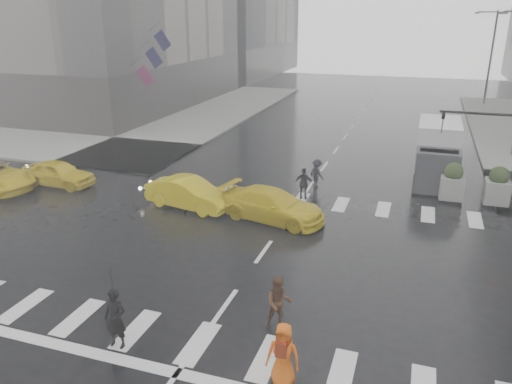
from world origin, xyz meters
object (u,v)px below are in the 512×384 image
(taxi_mid, at_px, (189,193))
(box_truck, at_px, (438,151))
(pedestrian_orange, at_px, (283,355))
(traffic_signal_pole, at_px, (506,141))
(taxi_front, at_px, (58,173))
(pedestrian_brown, at_px, (279,303))

(taxi_mid, bearing_deg, box_truck, -42.39)
(pedestrian_orange, distance_m, box_truck, 18.57)
(pedestrian_orange, height_order, taxi_mid, pedestrian_orange)
(taxi_mid, bearing_deg, pedestrian_orange, -132.48)
(taxi_mid, bearing_deg, traffic_signal_pole, -59.84)
(pedestrian_orange, bearing_deg, taxi_mid, 124.50)
(taxi_front, relative_size, taxi_mid, 0.92)
(pedestrian_brown, xyz_separation_m, box_truck, (4.36, 15.93, 0.85))
(taxi_front, bearing_deg, pedestrian_orange, -123.10)
(pedestrian_orange, relative_size, taxi_front, 0.43)
(traffic_signal_pole, relative_size, pedestrian_brown, 2.76)
(pedestrian_orange, distance_m, taxi_front, 18.86)
(pedestrian_brown, xyz_separation_m, pedestrian_orange, (0.76, -2.27, 0.05))
(taxi_front, height_order, box_truck, box_truck)
(traffic_signal_pole, bearing_deg, taxi_front, -169.69)
(taxi_front, bearing_deg, taxi_mid, -93.07)
(pedestrian_brown, relative_size, pedestrian_orange, 0.95)
(box_truck, bearing_deg, pedestrian_brown, -105.01)
(traffic_signal_pole, distance_m, taxi_mid, 14.73)
(pedestrian_brown, distance_m, box_truck, 16.54)
(traffic_signal_pole, bearing_deg, taxi_mid, -161.22)
(pedestrian_orange, relative_size, taxi_mid, 0.40)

